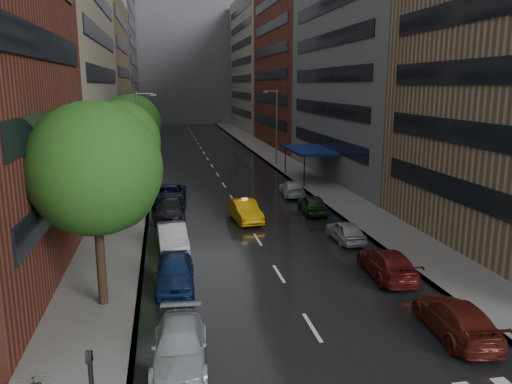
# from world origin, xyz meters

# --- Properties ---
(ground) EXTENTS (220.00, 220.00, 0.00)m
(ground) POSITION_xyz_m (0.00, 0.00, 0.00)
(ground) COLOR gray
(ground) RESTS_ON ground
(road) EXTENTS (14.00, 140.00, 0.01)m
(road) POSITION_xyz_m (0.00, 50.00, 0.01)
(road) COLOR black
(road) RESTS_ON ground
(sidewalk_left) EXTENTS (4.00, 140.00, 0.15)m
(sidewalk_left) POSITION_xyz_m (-9.00, 50.00, 0.07)
(sidewalk_left) COLOR gray
(sidewalk_left) RESTS_ON ground
(sidewalk_right) EXTENTS (4.00, 140.00, 0.15)m
(sidewalk_right) POSITION_xyz_m (9.00, 50.00, 0.07)
(sidewalk_right) COLOR gray
(sidewalk_right) RESTS_ON ground
(buildings_left) EXTENTS (8.00, 108.00, 38.00)m
(buildings_left) POSITION_xyz_m (-15.00, 58.79, 15.99)
(buildings_left) COLOR maroon
(buildings_left) RESTS_ON ground
(buildings_right) EXTENTS (8.05, 109.10, 36.00)m
(buildings_right) POSITION_xyz_m (15.00, 56.70, 15.03)
(buildings_right) COLOR #937A5B
(buildings_right) RESTS_ON ground
(building_far) EXTENTS (40.00, 14.00, 32.00)m
(building_far) POSITION_xyz_m (0.00, 118.00, 16.00)
(building_far) COLOR slate
(building_far) RESTS_ON ground
(tree_near) EXTENTS (5.71, 5.71, 9.11)m
(tree_near) POSITION_xyz_m (-8.60, 7.63, 6.23)
(tree_near) COLOR #382619
(tree_near) RESTS_ON ground
(tree_mid) EXTENTS (5.48, 5.48, 8.73)m
(tree_mid) POSITION_xyz_m (-8.60, 20.18, 5.97)
(tree_mid) COLOR #382619
(tree_mid) RESTS_ON ground
(tree_far) EXTENTS (5.58, 5.58, 8.90)m
(tree_far) POSITION_xyz_m (-8.60, 34.12, 6.09)
(tree_far) COLOR #382619
(tree_far) RESTS_ON ground
(taxi) EXTENTS (2.17, 4.86, 1.55)m
(taxi) POSITION_xyz_m (-0.10, 20.57, 0.78)
(taxi) COLOR #E8A50C
(taxi) RESTS_ON ground
(parked_cars_left) EXTENTS (3.07, 30.05, 1.57)m
(parked_cars_left) POSITION_xyz_m (-5.40, 16.90, 0.76)
(parked_cars_left) COLOR #A7ACB0
(parked_cars_left) RESTS_ON ground
(parked_cars_right) EXTENTS (2.42, 30.65, 1.44)m
(parked_cars_right) POSITION_xyz_m (5.40, 14.16, 0.70)
(parked_cars_right) COLOR #541810
(parked_cars_right) RESTS_ON ground
(street_lamp_left) EXTENTS (1.74, 0.22, 9.00)m
(street_lamp_left) POSITION_xyz_m (-7.72, 30.00, 4.89)
(street_lamp_left) COLOR gray
(street_lamp_left) RESTS_ON sidewalk_left
(street_lamp_right) EXTENTS (1.74, 0.22, 9.00)m
(street_lamp_right) POSITION_xyz_m (7.72, 45.00, 4.89)
(street_lamp_right) COLOR gray
(street_lamp_right) RESTS_ON sidewalk_right
(awning) EXTENTS (4.00, 8.00, 3.12)m
(awning) POSITION_xyz_m (8.98, 35.00, 3.13)
(awning) COLOR navy
(awning) RESTS_ON sidewalk_right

